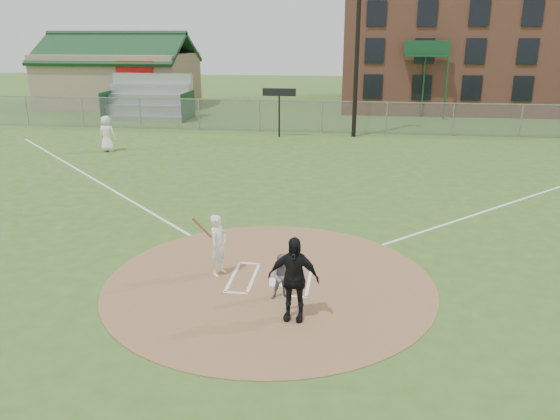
# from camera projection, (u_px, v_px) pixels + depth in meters

# --- Properties ---
(ground) EXTENTS (140.00, 140.00, 0.00)m
(ground) POSITION_uv_depth(u_px,v_px,m) (270.00, 282.00, 13.97)
(ground) COLOR #375D20
(ground) RESTS_ON ground
(dirt_circle) EXTENTS (8.40, 8.40, 0.02)m
(dirt_circle) POSITION_uv_depth(u_px,v_px,m) (270.00, 282.00, 13.97)
(dirt_circle) COLOR olive
(dirt_circle) RESTS_ON ground
(home_plate) EXTENTS (0.53, 0.53, 0.03)m
(home_plate) POSITION_uv_depth(u_px,v_px,m) (279.00, 283.00, 13.87)
(home_plate) COLOR silver
(home_plate) RESTS_ON dirt_circle
(foul_line_first) EXTENTS (17.04, 17.04, 0.01)m
(foul_line_first) POSITION_uv_depth(u_px,v_px,m) (532.00, 196.00, 21.31)
(foul_line_first) COLOR white
(foul_line_first) RESTS_ON ground
(foul_line_third) EXTENTS (17.04, 17.04, 0.01)m
(foul_line_third) POSITION_uv_depth(u_px,v_px,m) (96.00, 180.00, 23.59)
(foul_line_third) COLOR white
(foul_line_third) RESTS_ON ground
(catcher) EXTENTS (0.62, 0.52, 1.13)m
(catcher) POSITION_uv_depth(u_px,v_px,m) (283.00, 277.00, 12.92)
(catcher) COLOR slate
(catcher) RESTS_ON dirt_circle
(umpire) EXTENTS (1.16, 0.54, 1.93)m
(umpire) POSITION_uv_depth(u_px,v_px,m) (293.00, 279.00, 11.88)
(umpire) COLOR black
(umpire) RESTS_ON dirt_circle
(ondeck_player) EXTENTS (0.99, 0.71, 1.90)m
(ondeck_player) POSITION_uv_depth(u_px,v_px,m) (107.00, 134.00, 29.05)
(ondeck_player) COLOR white
(ondeck_player) RESTS_ON ground
(batters_boxes) EXTENTS (2.08, 1.88, 0.01)m
(batters_boxes) POSITION_uv_depth(u_px,v_px,m) (270.00, 279.00, 14.11)
(batters_boxes) COLOR white
(batters_boxes) RESTS_ON dirt_circle
(batter_at_plate) EXTENTS (0.81, 1.00, 1.78)m
(batter_at_plate) POSITION_uv_depth(u_px,v_px,m) (218.00, 245.00, 14.14)
(batter_at_plate) COLOR white
(batter_at_plate) RESTS_ON dirt_circle
(outfield_fence) EXTENTS (56.08, 0.08, 2.03)m
(outfield_fence) POSITION_uv_depth(u_px,v_px,m) (322.00, 117.00, 34.38)
(outfield_fence) COLOR slate
(outfield_fence) RESTS_ON ground
(bleachers) EXTENTS (6.08, 3.20, 3.20)m
(bleachers) POSITION_uv_depth(u_px,v_px,m) (148.00, 97.00, 39.81)
(bleachers) COLOR #B7BABF
(bleachers) RESTS_ON ground
(clubhouse) EXTENTS (12.20, 8.71, 6.23)m
(clubhouse) POSITION_uv_depth(u_px,v_px,m) (120.00, 78.00, 46.60)
(clubhouse) COLOR #9D886B
(clubhouse) RESTS_ON ground
(brick_warehouse) EXTENTS (30.00, 17.17, 15.00)m
(brick_warehouse) POSITION_uv_depth(u_px,v_px,m) (528.00, 15.00, 45.38)
(brick_warehouse) COLOR #A15B45
(brick_warehouse) RESTS_ON ground
(light_pole) EXTENTS (1.20, 0.30, 12.22)m
(light_pole) POSITION_uv_depth(u_px,v_px,m) (358.00, 23.00, 31.45)
(light_pole) COLOR black
(light_pole) RESTS_ON ground
(scoreboard_sign) EXTENTS (2.00, 0.10, 2.93)m
(scoreboard_sign) POSITION_uv_depth(u_px,v_px,m) (279.00, 97.00, 32.58)
(scoreboard_sign) COLOR black
(scoreboard_sign) RESTS_ON ground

